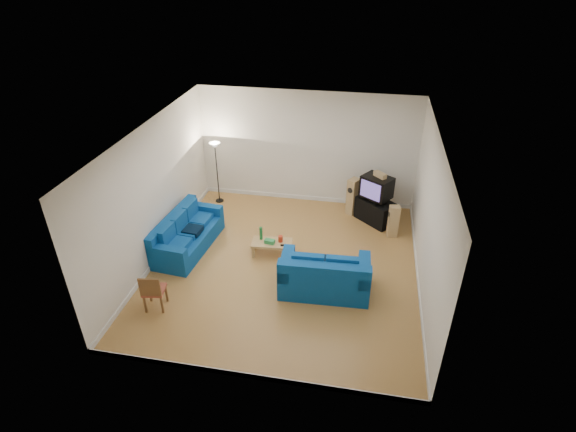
% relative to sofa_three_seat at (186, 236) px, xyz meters
% --- Properties ---
extents(room, '(6.01, 6.51, 3.21)m').
position_rel_sofa_three_seat_xyz_m(room, '(2.51, -0.29, 1.23)').
color(room, brown).
rests_on(room, ground).
extents(sofa_three_seat, '(1.16, 2.30, 0.86)m').
position_rel_sofa_three_seat_xyz_m(sofa_three_seat, '(0.00, 0.00, 0.00)').
color(sofa_three_seat, navy).
rests_on(sofa_three_seat, ground).
extents(sofa_loveseat, '(1.93, 1.14, 0.94)m').
position_rel_sofa_three_seat_xyz_m(sofa_loveseat, '(3.50, -1.02, 0.04)').
color(sofa_loveseat, navy).
rests_on(sofa_loveseat, ground).
extents(coffee_table, '(0.98, 0.55, 0.34)m').
position_rel_sofa_three_seat_xyz_m(coffee_table, '(2.12, 0.10, -0.03)').
color(coffee_table, tan).
rests_on(coffee_table, ground).
extents(bottle, '(0.09, 0.09, 0.33)m').
position_rel_sofa_three_seat_xyz_m(bottle, '(1.84, 0.18, 0.19)').
color(bottle, '#197233').
rests_on(bottle, coffee_table).
extents(tissue_box, '(0.25, 0.16, 0.10)m').
position_rel_sofa_three_seat_xyz_m(tissue_box, '(2.08, 0.04, 0.07)').
color(tissue_box, green).
rests_on(tissue_box, coffee_table).
extents(red_canister, '(0.14, 0.14, 0.15)m').
position_rel_sofa_three_seat_xyz_m(red_canister, '(2.32, 0.15, 0.10)').
color(red_canister, red).
rests_on(red_canister, coffee_table).
extents(remote, '(0.17, 0.09, 0.02)m').
position_rel_sofa_three_seat_xyz_m(remote, '(2.43, 0.01, 0.04)').
color(remote, black).
rests_on(remote, coffee_table).
extents(tv_stand, '(1.15, 1.11, 0.63)m').
position_rel_sofa_three_seat_xyz_m(tv_stand, '(4.52, 2.09, -0.00)').
color(tv_stand, black).
rests_on(tv_stand, ground).
extents(av_receiver, '(0.57, 0.59, 0.11)m').
position_rel_sofa_three_seat_xyz_m(av_receiver, '(4.51, 2.09, 0.36)').
color(av_receiver, black).
rests_on(av_receiver, tv_stand).
extents(television, '(0.91, 0.86, 0.57)m').
position_rel_sofa_three_seat_xyz_m(television, '(4.48, 2.10, 0.70)').
color(television, black).
rests_on(television, av_receiver).
extents(centre_speaker, '(0.35, 0.36, 0.12)m').
position_rel_sofa_three_seat_xyz_m(centre_speaker, '(4.53, 2.11, 1.05)').
color(centre_speaker, tan).
rests_on(centre_speaker, television).
extents(speaker_left, '(0.37, 0.39, 1.04)m').
position_rel_sofa_three_seat_xyz_m(speaker_left, '(3.88, 2.41, 0.20)').
color(speaker_left, tan).
rests_on(speaker_left, ground).
extents(speaker_right, '(0.29, 0.24, 0.86)m').
position_rel_sofa_three_seat_xyz_m(speaker_right, '(4.96, 1.44, 0.11)').
color(speaker_right, tan).
rests_on(speaker_right, ground).
extents(floor_lamp, '(0.31, 0.31, 1.80)m').
position_rel_sofa_three_seat_xyz_m(floor_lamp, '(0.06, 2.40, 1.17)').
color(floor_lamp, black).
rests_on(floor_lamp, ground).
extents(dining_chair, '(0.48, 0.48, 0.87)m').
position_rel_sofa_three_seat_xyz_m(dining_chair, '(0.20, -2.21, 0.17)').
color(dining_chair, brown).
rests_on(dining_chair, ground).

